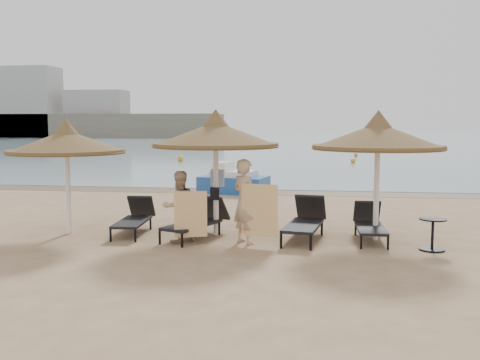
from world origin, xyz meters
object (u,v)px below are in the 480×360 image
(pedal_boat, at_px, (233,181))
(person_right, at_px, (245,195))
(lounger_near_left, at_px, (199,220))
(person_left, at_px, (179,201))
(palapa_center, at_px, (216,135))
(lounger_far_left, at_px, (135,217))
(palapa_right, at_px, (378,137))
(side_table, at_px, (432,235))
(lounger_far_right, at_px, (370,223))
(palapa_left, at_px, (67,142))
(lounger_near_right, at_px, (305,220))

(pedal_boat, bearing_deg, person_right, -67.56)
(lounger_near_left, bearing_deg, pedal_boat, 114.64)
(person_left, bearing_deg, lounger_near_left, -160.08)
(palapa_center, bearing_deg, lounger_far_left, -177.77)
(palapa_right, height_order, side_table, palapa_right)
(lounger_near_left, xyz_separation_m, person_left, (-0.32, -0.57, 0.52))
(lounger_far_right, height_order, person_right, person_right)
(side_table, distance_m, pedal_boat, 10.14)
(palapa_center, bearing_deg, side_table, -10.61)
(person_right, relative_size, pedal_boat, 0.80)
(palapa_right, bearing_deg, person_right, -165.10)
(palapa_left, xyz_separation_m, person_left, (2.84, -0.47, -1.27))
(lounger_near_left, relative_size, lounger_far_right, 1.13)
(side_table, bearing_deg, person_left, 179.73)
(lounger_far_right, relative_size, person_left, 1.00)
(lounger_near_right, bearing_deg, palapa_center, -174.40)
(person_right, bearing_deg, palapa_right, -123.39)
(palapa_center, xyz_separation_m, person_left, (-0.67, -0.87, -1.44))
(palapa_left, bearing_deg, lounger_far_left, 11.64)
(lounger_far_left, bearing_deg, lounger_near_right, -4.52)
(palapa_center, relative_size, lounger_far_left, 1.57)
(side_table, distance_m, person_left, 5.47)
(lounger_near_left, relative_size, side_table, 3.11)
(palapa_right, xyz_separation_m, lounger_far_right, (-0.13, 0.04, -1.97))
(lounger_far_right, bearing_deg, palapa_left, -177.82)
(lounger_far_left, height_order, person_left, person_left)
(side_table, bearing_deg, palapa_left, 176.55)
(palapa_center, distance_m, person_right, 1.71)
(palapa_left, xyz_separation_m, lounger_near_right, (5.62, 0.28, -1.77))
(palapa_right, bearing_deg, side_table, -38.62)
(palapa_center, relative_size, lounger_near_right, 1.37)
(lounger_far_right, bearing_deg, person_left, -169.43)
(lounger_far_left, xyz_separation_m, lounger_near_right, (4.09, -0.04, 0.05))
(pedal_boat, bearing_deg, lounger_near_right, -57.63)
(palapa_center, height_order, lounger_far_right, palapa_center)
(palapa_center, relative_size, lounger_far_right, 1.62)
(lounger_far_left, bearing_deg, side_table, -10.90)
(person_right, bearing_deg, palapa_left, 36.22)
(lounger_far_left, relative_size, person_right, 0.88)
(palapa_right, xyz_separation_m, person_left, (-4.37, -0.83, -1.41))
(lounger_near_left, height_order, lounger_near_right, lounger_near_right)
(palapa_left, xyz_separation_m, lounger_near_left, (3.16, 0.09, -1.79))
(palapa_center, height_order, person_left, palapa_center)
(pedal_boat, bearing_deg, person_left, -77.50)
(palapa_center, relative_size, side_table, 4.45)
(lounger_far_left, distance_m, lounger_near_right, 4.09)
(palapa_left, relative_size, palapa_right, 0.94)
(lounger_near_right, bearing_deg, person_right, -143.49)
(palapa_left, distance_m, lounger_far_right, 7.32)
(palapa_right, distance_m, side_table, 2.44)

